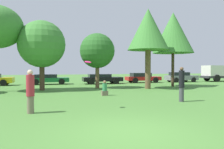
% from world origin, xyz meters
% --- Properties ---
extents(ground_plane, '(120.00, 120.00, 0.00)m').
position_xyz_m(ground_plane, '(0.00, 0.00, 0.00)').
color(ground_plane, '#477A33').
extents(person_thrower, '(0.32, 0.32, 1.74)m').
position_xyz_m(person_thrower, '(-2.87, 3.60, 0.88)').
color(person_thrower, '#726651').
rests_on(person_thrower, ground).
extents(person_catcher, '(0.30, 0.30, 1.87)m').
position_xyz_m(person_catcher, '(4.74, 4.59, 0.96)').
color(person_catcher, '#3F3F47').
rests_on(person_catcher, ground).
extents(frisbee, '(0.29, 0.28, 0.12)m').
position_xyz_m(frisbee, '(-0.51, 3.84, 2.08)').
color(frisbee, '#F21E72').
extents(bystander_sitting, '(0.40, 0.34, 0.99)m').
position_xyz_m(bystander_sitting, '(1.47, 8.42, 0.41)').
color(bystander_sitting, '#726651').
rests_on(bystander_sitting, ground).
extents(tree_2, '(3.81, 3.81, 5.67)m').
position_xyz_m(tree_2, '(-2.52, 13.28, 3.75)').
color(tree_2, '#473323').
rests_on(tree_2, ground).
extents(tree_3, '(3.15, 3.15, 4.96)m').
position_xyz_m(tree_3, '(2.25, 13.93, 3.36)').
color(tree_3, brown).
rests_on(tree_3, ground).
extents(tree_4, '(3.63, 3.63, 7.04)m').
position_xyz_m(tree_4, '(6.41, 12.15, 5.16)').
color(tree_4, brown).
rests_on(tree_4, ground).
extents(tree_5, '(4.02, 4.02, 7.33)m').
position_xyz_m(tree_5, '(9.88, 13.72, 5.30)').
color(tree_5, '#473323').
rests_on(tree_5, ground).
extents(parked_car_green, '(4.40, 2.09, 1.13)m').
position_xyz_m(parked_car_green, '(-1.93, 20.21, 0.62)').
color(parked_car_green, '#196633').
rests_on(parked_car_green, ground).
extents(parked_car_black, '(4.61, 2.19, 1.13)m').
position_xyz_m(parked_car_black, '(4.03, 19.41, 0.63)').
color(parked_car_black, black).
rests_on(parked_car_black, ground).
extents(parked_car_red, '(4.37, 2.00, 1.22)m').
position_xyz_m(parked_car_red, '(9.42, 19.95, 0.65)').
color(parked_car_red, red).
rests_on(parked_car_red, ground).
extents(parked_car_grey, '(4.13, 2.05, 1.29)m').
position_xyz_m(parked_car_grey, '(14.86, 19.76, 0.68)').
color(parked_car_grey, slate).
rests_on(parked_car_grey, ground).
extents(delivery_truck_blue, '(5.62, 2.40, 2.18)m').
position_xyz_m(delivery_truck_blue, '(21.02, 19.51, 1.21)').
color(delivery_truck_blue, '#2D2D33').
rests_on(delivery_truck_blue, ground).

